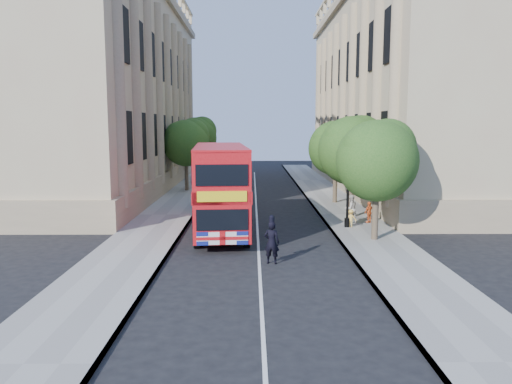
{
  "coord_description": "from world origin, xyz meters",
  "views": [
    {
      "loc": [
        -0.3,
        -21.24,
        5.75
      ],
      "look_at": [
        -0.09,
        4.46,
        2.3
      ],
      "focal_mm": 35.0,
      "sensor_mm": 36.0,
      "label": 1
    }
  ],
  "objects_px": {
    "double_decker_bus": "(220,186)",
    "woman_pedestrian": "(351,209)",
    "police_constable": "(272,242)",
    "lamp_post": "(348,184)",
    "box_van": "(222,188)"
  },
  "relations": [
    {
      "from": "box_van",
      "to": "police_constable",
      "type": "relative_size",
      "value": 2.58
    },
    {
      "from": "double_decker_bus",
      "to": "woman_pedestrian",
      "type": "height_order",
      "value": "double_decker_bus"
    },
    {
      "from": "police_constable",
      "to": "lamp_post",
      "type": "bearing_deg",
      "value": -107.88
    },
    {
      "from": "double_decker_bus",
      "to": "box_van",
      "type": "relative_size",
      "value": 2.17
    },
    {
      "from": "double_decker_bus",
      "to": "lamp_post",
      "type": "bearing_deg",
      "value": 1.31
    },
    {
      "from": "lamp_post",
      "to": "double_decker_bus",
      "type": "distance_m",
      "value": 7.03
    },
    {
      "from": "lamp_post",
      "to": "double_decker_bus",
      "type": "bearing_deg",
      "value": -174.26
    },
    {
      "from": "box_van",
      "to": "lamp_post",
      "type": "bearing_deg",
      "value": -53.43
    },
    {
      "from": "woman_pedestrian",
      "to": "lamp_post",
      "type": "bearing_deg",
      "value": 46.59
    },
    {
      "from": "lamp_post",
      "to": "box_van",
      "type": "bearing_deg",
      "value": 131.41
    },
    {
      "from": "double_decker_bus",
      "to": "police_constable",
      "type": "height_order",
      "value": "double_decker_bus"
    },
    {
      "from": "double_decker_bus",
      "to": "box_van",
      "type": "xyz_separation_m",
      "value": [
        -0.47,
        9.17,
        -1.27
      ]
    },
    {
      "from": "lamp_post",
      "to": "police_constable",
      "type": "relative_size",
      "value": 2.87
    },
    {
      "from": "lamp_post",
      "to": "woman_pedestrian",
      "type": "xyz_separation_m",
      "value": [
        0.42,
        1.16,
        -1.56
      ]
    },
    {
      "from": "lamp_post",
      "to": "police_constable",
      "type": "height_order",
      "value": "lamp_post"
    }
  ]
}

